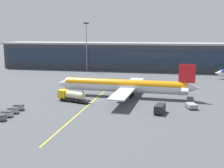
{
  "coord_description": "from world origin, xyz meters",
  "views": [
    {
      "loc": [
        21.67,
        -83.25,
        20.58
      ],
      "look_at": [
        3.65,
        4.45,
        4.5
      ],
      "focal_mm": 45.59,
      "sensor_mm": 36.0,
      "label": 1
    }
  ],
  "objects": [
    {
      "name": "baggage_cart_2",
      "position": [
        -17.98,
        -18.44,
        0.78
      ],
      "size": [
        2.73,
        1.76,
        1.48
      ],
      "color": "gray",
      "rests_on": "ground_plane"
    },
    {
      "name": "main_airliner",
      "position": [
        7.59,
        6.44,
        3.71
      ],
      "size": [
        47.41,
        37.77,
        11.29
      ],
      "color": "silver",
      "rests_on": "ground_plane"
    },
    {
      "name": "fuel_tanker",
      "position": [
        -7.39,
        -3.04,
        1.75
      ],
      "size": [
        11.03,
        5.88,
        3.25
      ],
      "color": "#232326",
      "rests_on": "ground_plane"
    },
    {
      "name": "baggage_cart_3",
      "position": [
        -18.16,
        -15.25,
        0.78
      ],
      "size": [
        2.73,
        1.76,
        1.48
      ],
      "color": "gray",
      "rests_on": "ground_plane"
    },
    {
      "name": "pushback_tug",
      "position": [
        27.88,
        -4.31,
        0.85
      ],
      "size": [
        3.22,
        4.27,
        1.4
      ],
      "color": "gray",
      "rests_on": "ground_plane"
    },
    {
      "name": "ground_plane",
      "position": [
        0.0,
        0.0,
        0.0
      ],
      "size": [
        700.0,
        700.0,
        0.0
      ],
      "primitive_type": "plane",
      "color": "#47494F"
    },
    {
      "name": "baggage_cart_0",
      "position": [
        -17.61,
        -24.83,
        0.78
      ],
      "size": [
        2.73,
        1.76,
        1.48
      ],
      "color": "#595B60",
      "rests_on": "ground_plane"
    },
    {
      "name": "terminal_building",
      "position": [
        2.93,
        78.06,
        7.62
      ],
      "size": [
        157.29,
        21.03,
        15.21
      ],
      "color": "#2D333D",
      "rests_on": "ground_plane"
    },
    {
      "name": "apron_lead_in_line",
      "position": [
        -1.16,
        2.0,
        0.0
      ],
      "size": [
        0.46,
        80.0,
        0.01
      ],
      "primitive_type": "cube",
      "rotation": [
        0.0,
        0.0,
        -0.0
      ],
      "color": "yellow",
      "rests_on": "ground_plane"
    },
    {
      "name": "baggage_cart_1",
      "position": [
        -17.79,
        -21.64,
        0.78
      ],
      "size": [
        2.73,
        1.76,
        1.48
      ],
      "color": "#B2B7BC",
      "rests_on": "ground_plane"
    },
    {
      "name": "apron_light_mast_1",
      "position": [
        -23.13,
        66.1,
        15.12
      ],
      "size": [
        2.8,
        0.5,
        26.17
      ],
      "color": "gray",
      "rests_on": "ground_plane"
    },
    {
      "name": "crew_van",
      "position": [
        19.49,
        -10.66,
        1.31
      ],
      "size": [
        2.97,
        5.3,
        2.3
      ],
      "color": "black",
      "rests_on": "ground_plane"
    }
  ]
}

